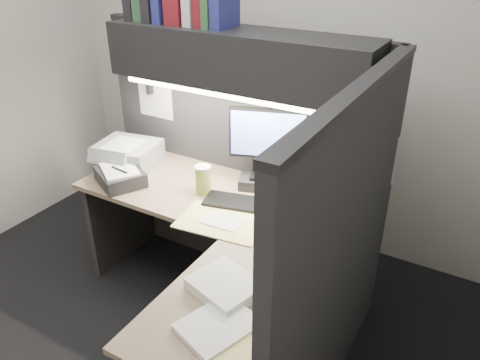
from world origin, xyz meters
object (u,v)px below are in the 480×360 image
(printer, at_px, (128,154))
(notebook_stack, at_px, (120,177))
(coffee_cup, at_px, (203,181))
(overhead_shelf, at_px, (237,58))
(telephone, at_px, (319,205))
(keyboard, at_px, (247,204))
(monitor, at_px, (268,157))
(desk, at_px, (213,310))

(printer, distance_m, notebook_stack, 0.26)
(coffee_cup, relative_size, printer, 0.44)
(overhead_shelf, height_order, printer, overhead_shelf)
(telephone, xyz_separation_m, coffee_cup, (-0.67, -0.14, 0.04))
(keyboard, distance_m, telephone, 0.40)
(monitor, distance_m, telephone, 0.43)
(coffee_cup, height_order, notebook_stack, coffee_cup)
(monitor, bearing_deg, telephone, -37.69)
(keyboard, xyz_separation_m, printer, (-0.95, 0.07, 0.06))
(monitor, xyz_separation_m, coffee_cup, (-0.29, -0.26, -0.12))
(overhead_shelf, relative_size, keyboard, 3.12)
(monitor, distance_m, printer, 0.97)
(overhead_shelf, height_order, keyboard, overhead_shelf)
(keyboard, relative_size, printer, 1.30)
(coffee_cup, bearing_deg, monitor, 42.06)
(desk, height_order, coffee_cup, coffee_cup)
(coffee_cup, bearing_deg, overhead_shelf, 62.92)
(telephone, distance_m, printer, 1.32)
(monitor, height_order, keyboard, monitor)
(keyboard, bearing_deg, overhead_shelf, 118.69)
(desk, bearing_deg, notebook_stack, 157.13)
(monitor, bearing_deg, keyboard, -107.74)
(desk, xyz_separation_m, monitor, (-0.12, 0.80, 0.49))
(desk, bearing_deg, printer, 149.94)
(printer, bearing_deg, overhead_shelf, 0.23)
(desk, xyz_separation_m, coffee_cup, (-0.41, 0.54, 0.37))
(desk, xyz_separation_m, telephone, (0.26, 0.68, 0.33))
(coffee_cup, bearing_deg, notebook_stack, -163.44)
(monitor, distance_m, keyboard, 0.32)
(desk, distance_m, monitor, 0.95)
(coffee_cup, bearing_deg, keyboard, -0.18)
(keyboard, relative_size, notebook_stack, 1.69)
(desk, height_order, monitor, monitor)
(telephone, bearing_deg, printer, 171.96)
(desk, distance_m, coffee_cup, 0.77)
(desk, distance_m, keyboard, 0.63)
(keyboard, xyz_separation_m, notebook_stack, (-0.81, -0.15, 0.03))
(notebook_stack, bearing_deg, telephone, 13.80)
(overhead_shelf, distance_m, notebook_stack, 1.02)
(keyboard, relative_size, coffee_cup, 2.98)
(monitor, bearing_deg, coffee_cup, -157.50)
(desk, relative_size, telephone, 7.55)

